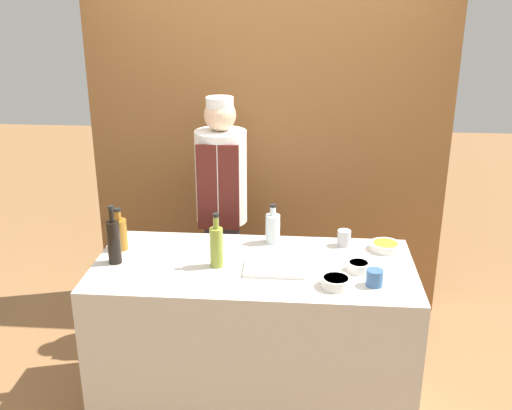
# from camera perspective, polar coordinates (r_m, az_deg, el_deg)

# --- Properties ---
(ground_plane) EXTENTS (14.00, 14.00, 0.00)m
(ground_plane) POSITION_cam_1_polar(r_m,az_deg,el_deg) (3.70, -0.21, -18.32)
(ground_plane) COLOR olive
(cabinet_wall) EXTENTS (2.49, 0.18, 2.40)m
(cabinet_wall) POSITION_cam_1_polar(r_m,az_deg,el_deg) (4.28, 1.18, 5.27)
(cabinet_wall) COLOR brown
(cabinet_wall) RESTS_ON ground_plane
(counter) EXTENTS (1.72, 0.79, 0.90)m
(counter) POSITION_cam_1_polar(r_m,az_deg,el_deg) (3.44, -0.22, -12.44)
(counter) COLOR beige
(counter) RESTS_ON ground_plane
(sauce_bowl_white) EXTENTS (0.12, 0.12, 0.05)m
(sauce_bowl_white) POSITION_cam_1_polar(r_m,az_deg,el_deg) (3.18, 9.73, -5.77)
(sauce_bowl_white) COLOR white
(sauce_bowl_white) RESTS_ON counter
(sauce_bowl_brown) EXTENTS (0.15, 0.15, 0.05)m
(sauce_bowl_brown) POSITION_cam_1_polar(r_m,az_deg,el_deg) (3.00, 7.61, -7.25)
(sauce_bowl_brown) COLOR white
(sauce_bowl_brown) RESTS_ON counter
(sauce_bowl_yellow) EXTENTS (0.17, 0.17, 0.04)m
(sauce_bowl_yellow) POSITION_cam_1_polar(r_m,az_deg,el_deg) (3.45, 12.22, -3.83)
(sauce_bowl_yellow) COLOR white
(sauce_bowl_yellow) RESTS_ON counter
(cutting_board) EXTENTS (0.32, 0.21, 0.02)m
(cutting_board) POSITION_cam_1_polar(r_m,az_deg,el_deg) (3.15, 1.82, -6.02)
(cutting_board) COLOR white
(cutting_board) RESTS_ON counter
(bottle_oil) EXTENTS (0.07, 0.07, 0.30)m
(bottle_oil) POSITION_cam_1_polar(r_m,az_deg,el_deg) (3.16, -3.79, -3.90)
(bottle_oil) COLOR olive
(bottle_oil) RESTS_ON counter
(bottle_clear) EXTENTS (0.08, 0.08, 0.23)m
(bottle_clear) POSITION_cam_1_polar(r_m,az_deg,el_deg) (3.44, 1.61, -2.17)
(bottle_clear) COLOR silver
(bottle_clear) RESTS_ON counter
(bottle_amber) EXTENTS (0.09, 0.09, 0.24)m
(bottle_amber) POSITION_cam_1_polar(r_m,az_deg,el_deg) (3.44, -12.87, -2.64)
(bottle_amber) COLOR #9E661E
(bottle_amber) RESTS_ON counter
(bottle_soy) EXTENTS (0.07, 0.07, 0.33)m
(bottle_soy) POSITION_cam_1_polar(r_m,az_deg,el_deg) (3.27, -13.40, -3.33)
(bottle_soy) COLOR black
(bottle_soy) RESTS_ON counter
(cup_steel) EXTENTS (0.08, 0.08, 0.09)m
(cup_steel) POSITION_cam_1_polar(r_m,az_deg,el_deg) (3.46, 8.39, -3.13)
(cup_steel) COLOR #B7B7BC
(cup_steel) RESTS_ON counter
(cup_blue) EXTENTS (0.08, 0.08, 0.08)m
(cup_blue) POSITION_cam_1_polar(r_m,az_deg,el_deg) (3.04, 11.23, -6.81)
(cup_blue) COLOR #386093
(cup_blue) RESTS_ON counter
(chef_center) EXTENTS (0.33, 0.33, 1.66)m
(chef_center) POSITION_cam_1_polar(r_m,az_deg,el_deg) (3.94, -3.26, -0.64)
(chef_center) COLOR #28282D
(chef_center) RESTS_ON ground_plane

